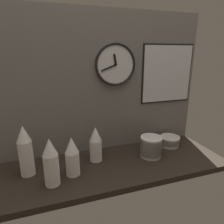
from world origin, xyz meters
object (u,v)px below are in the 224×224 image
object	(u,v)px
cup_stack_left	(51,162)
wall_clock	(115,65)
cup_stack_center_left	(72,156)
bowl_stack_right	(151,146)
cup_stack_center	(96,144)
cup_stack_far_left	(25,151)
menu_board	(167,74)
bowl_stack_far_right	(170,141)

from	to	relation	value
cup_stack_left	wall_clock	world-z (taller)	wall_clock
cup_stack_center_left	bowl_stack_right	world-z (taller)	cup_stack_center_left
cup_stack_center_left	cup_stack_center	bearing A→B (deg)	34.67
cup_stack_center	cup_stack_far_left	size ratio (longest dim) A/B	0.77
cup_stack_left	menu_board	distance (cm)	111.61
cup_stack_center	wall_clock	bearing A→B (deg)	37.34
bowl_stack_right	bowl_stack_far_right	bearing A→B (deg)	24.18
bowl_stack_right	cup_stack_center	bearing A→B (deg)	169.80
menu_board	bowl_stack_right	bearing A→B (deg)	-136.83
cup_stack_center_left	menu_board	bearing A→B (deg)	18.97
bowl_stack_right	wall_clock	distance (cm)	65.92
menu_board	bowl_stack_far_right	bearing A→B (deg)	-94.92
cup_stack_left	bowl_stack_right	distance (cm)	72.80
cup_stack_left	cup_stack_center	world-z (taller)	cup_stack_left
cup_stack_left	cup_stack_far_left	distance (cm)	21.31
menu_board	cup_stack_center_left	bearing A→B (deg)	-161.03
cup_stack_center_left	wall_clock	bearing A→B (deg)	36.09
cup_stack_center_left	cup_stack_center	size ratio (longest dim) A/B	1.00
wall_clock	menu_board	world-z (taller)	wall_clock
cup_stack_center_left	menu_board	world-z (taller)	menu_board
cup_stack_left	cup_stack_far_left	size ratio (longest dim) A/B	0.89
cup_stack_center_left	cup_stack_far_left	bearing A→B (deg)	161.12
cup_stack_center_left	wall_clock	size ratio (longest dim) A/B	0.81
cup_stack_center	menu_board	size ratio (longest dim) A/B	0.54
cup_stack_center_left	cup_stack_far_left	distance (cm)	29.17
cup_stack_center_left	cup_stack_center	world-z (taller)	same
bowl_stack_right	menu_board	world-z (taller)	menu_board
cup_stack_left	cup_stack_center	bearing A→B (deg)	31.09
cup_stack_center_left	bowl_stack_far_right	size ratio (longest dim) A/B	1.58
cup_stack_center	cup_stack_left	bearing A→B (deg)	-148.91
cup_stack_left	cup_stack_center	xyz separation A→B (cm)	(31.08, 18.74, -1.88)
wall_clock	bowl_stack_right	bearing A→B (deg)	-47.84
cup_stack_center	bowl_stack_right	distance (cm)	41.42
cup_stack_left	bowl_stack_right	size ratio (longest dim) A/B	1.82
bowl_stack_far_right	cup_stack_left	bearing A→B (deg)	-166.92
cup_stack_center_left	cup_stack_far_left	world-z (taller)	cup_stack_far_left
cup_stack_center	wall_clock	size ratio (longest dim) A/B	0.81
cup_stack_center	wall_clock	distance (cm)	59.39
cup_stack_center	menu_board	xyz separation A→B (cm)	(65.53, 16.19, 45.50)
cup_stack_center_left	bowl_stack_right	bearing A→B (deg)	5.16
cup_stack_center	bowl_stack_far_right	xyz separation A→B (cm)	(64.43, 3.46, -8.34)
cup_stack_center_left	bowl_stack_far_right	bearing A→B (deg)	10.99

